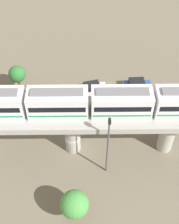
% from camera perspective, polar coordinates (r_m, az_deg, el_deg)
% --- Properties ---
extents(ground_plane, '(120.00, 120.00, 0.00)m').
position_cam_1_polar(ground_plane, '(39.86, -3.01, -6.66)').
color(ground_plane, '#706654').
extents(viaduct, '(5.20, 35.80, 6.81)m').
position_cam_1_polar(viaduct, '(35.66, -3.35, -1.58)').
color(viaduct, '#A8A59E').
rests_on(viaduct, ground).
extents(train, '(2.64, 27.45, 3.24)m').
position_cam_1_polar(train, '(33.44, 0.05, 1.79)').
color(train, white).
rests_on(train, viaduct).
extents(parked_car_orange, '(2.45, 4.43, 1.76)m').
position_cam_1_polar(parked_car_orange, '(45.75, -8.62, 3.23)').
color(parked_car_orange, orange).
rests_on(parked_car_orange, ground).
extents(parked_car_white, '(2.75, 4.51, 1.76)m').
position_cam_1_polar(parked_car_white, '(46.08, 0.55, 4.27)').
color(parked_car_white, white).
rests_on(parked_car_white, ground).
extents(parked_car_blue, '(2.04, 4.30, 1.76)m').
position_cam_1_polar(parked_car_blue, '(47.21, 8.80, 4.88)').
color(parked_car_blue, '#284CB7').
rests_on(parked_car_blue, ground).
extents(tree_near_viaduct, '(3.01, 3.01, 4.44)m').
position_cam_1_polar(tree_near_viaduct, '(32.59, -2.82, -16.78)').
color(tree_near_viaduct, brown).
rests_on(tree_near_viaduct, ground).
extents(tree_mid_lot, '(2.51, 2.51, 4.20)m').
position_cam_1_polar(tree_mid_lot, '(46.53, -13.30, 6.85)').
color(tree_mid_lot, brown).
rests_on(tree_mid_lot, ground).
extents(signal_post, '(0.44, 0.28, 9.41)m').
position_cam_1_polar(signal_post, '(33.67, 3.43, -6.06)').
color(signal_post, '#4C4C51').
rests_on(signal_post, ground).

